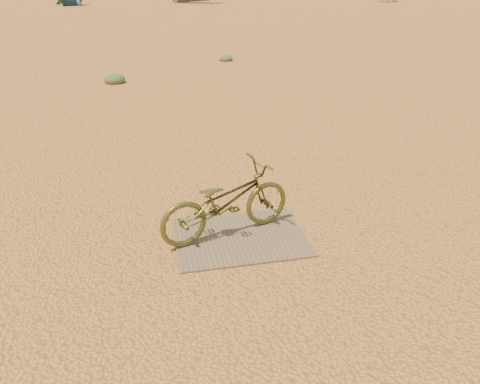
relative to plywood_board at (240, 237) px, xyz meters
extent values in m
plane|color=#BB8B47|center=(-0.38, -0.10, -0.01)|extent=(120.00, 120.00, 0.00)
cube|color=brown|center=(0.00, 0.00, 0.00)|extent=(1.48, 1.14, 0.02)
imported|color=#505526|center=(-0.14, 0.09, 0.43)|extent=(1.68, 0.99, 0.83)
ellipsoid|color=#556C46|center=(-1.61, 8.79, -0.01)|extent=(0.58, 0.58, 0.32)
ellipsoid|color=#556C46|center=(2.01, 11.60, -0.01)|extent=(0.46, 0.46, 0.25)
camera|label=1|loc=(-0.97, -4.50, 2.74)|focal=35.00mm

